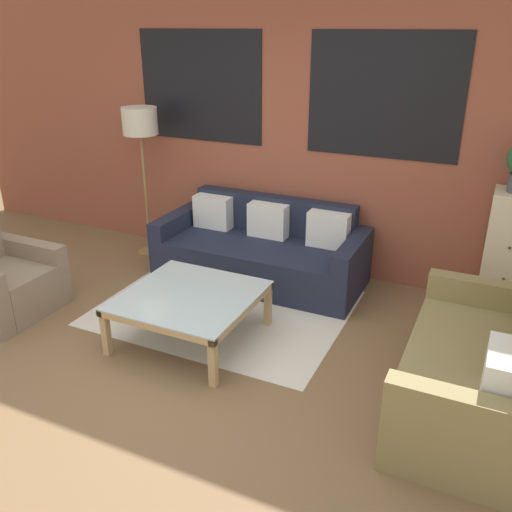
# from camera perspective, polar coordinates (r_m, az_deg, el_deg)

# --- Properties ---
(ground_plane) EXTENTS (16.00, 16.00, 0.00)m
(ground_plane) POSITION_cam_1_polar(r_m,az_deg,el_deg) (4.09, -10.67, -13.04)
(ground_plane) COLOR brown
(wall_back_brick) EXTENTS (8.40, 0.09, 2.80)m
(wall_back_brick) POSITION_cam_1_polar(r_m,az_deg,el_deg) (5.54, 3.20, 12.96)
(wall_back_brick) COLOR brown
(wall_back_brick) RESTS_ON ground_plane
(rug) EXTENTS (2.16, 1.71, 0.00)m
(rug) POSITION_cam_1_polar(r_m,az_deg,el_deg) (4.99, -3.29, -5.43)
(rug) COLOR silver
(rug) RESTS_ON ground_plane
(couch_dark) EXTENTS (2.05, 0.88, 0.78)m
(couch_dark) POSITION_cam_1_polar(r_m,az_deg,el_deg) (5.44, 0.62, 0.46)
(couch_dark) COLOR #1E2338
(couch_dark) RESTS_ON ground_plane
(settee_vintage) EXTENTS (0.80, 1.64, 0.92)m
(settee_vintage) POSITION_cam_1_polar(r_m,az_deg,el_deg) (3.89, 22.23, -11.17)
(settee_vintage) COLOR olive
(settee_vintage) RESTS_ON ground_plane
(armchair_corner) EXTENTS (0.80, 0.81, 0.84)m
(armchair_corner) POSITION_cam_1_polar(r_m,az_deg,el_deg) (5.33, -25.31, -2.50)
(armchair_corner) COLOR #84705B
(armchair_corner) RESTS_ON ground_plane
(coffee_table) EXTENTS (1.03, 1.03, 0.41)m
(coffee_table) POSITION_cam_1_polar(r_m,az_deg,el_deg) (4.38, -6.99, -4.64)
(coffee_table) COLOR silver
(coffee_table) RESTS_ON ground_plane
(floor_lamp) EXTENTS (0.36, 0.36, 1.61)m
(floor_lamp) POSITION_cam_1_polar(r_m,az_deg,el_deg) (5.89, -12.07, 12.98)
(floor_lamp) COLOR olive
(floor_lamp) RESTS_ON ground_plane
(drawer_cabinet) EXTENTS (0.38, 0.39, 1.13)m
(drawer_cabinet) POSITION_cam_1_polar(r_m,az_deg,el_deg) (5.13, 24.95, 0.06)
(drawer_cabinet) COLOR beige
(drawer_cabinet) RESTS_ON ground_plane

